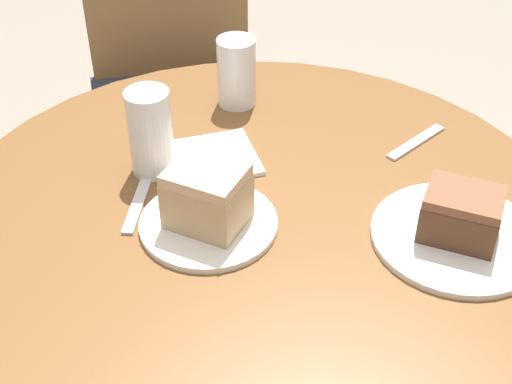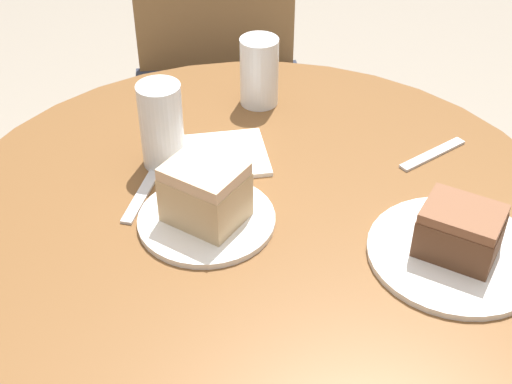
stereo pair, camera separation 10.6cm
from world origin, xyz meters
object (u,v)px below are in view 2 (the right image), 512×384
object	(u,v)px
plate_near	(207,220)
plate_far	(455,253)
glass_water	(162,130)
cake_slice_near	(205,192)
cake_slice_far	(460,231)
chair	(220,75)
glass_lemonade	(259,75)

from	to	relation	value
plate_near	plate_far	world-z (taller)	same
glass_water	plate_far	bearing A→B (deg)	-32.83
plate_near	plate_far	distance (m)	0.36
plate_near	cake_slice_near	size ratio (longest dim) A/B	1.46
glass_water	cake_slice_far	bearing A→B (deg)	-32.83
plate_near	glass_water	distance (m)	0.18
chair	glass_lemonade	xyz separation A→B (m)	(0.06, -0.55, 0.30)
plate_near	glass_water	world-z (taller)	glass_water
plate_far	cake_slice_far	size ratio (longest dim) A/B	1.83
plate_near	glass_water	xyz separation A→B (m)	(-0.06, 0.16, 0.06)
cake_slice_far	glass_water	distance (m)	0.49
chair	plate_near	world-z (taller)	chair
chair	cake_slice_far	distance (m)	1.08
cake_slice_near	cake_slice_far	distance (m)	0.36
plate_near	cake_slice_far	bearing A→B (deg)	-16.79
chair	plate_far	bearing A→B (deg)	-75.27
cake_slice_near	plate_near	bearing A→B (deg)	0.00
glass_water	chair	bearing A→B (deg)	80.81
cake_slice_far	plate_far	bearing A→B (deg)	90.00
cake_slice_near	glass_water	distance (m)	0.17
plate_far	cake_slice_near	world-z (taller)	cake_slice_near
plate_near	cake_slice_far	xyz separation A→B (m)	(0.35, -0.10, 0.04)
plate_far	glass_lemonade	xyz separation A→B (m)	(-0.24, 0.45, 0.05)
plate_near	chair	bearing A→B (deg)	86.55
plate_near	glass_lemonade	bearing A→B (deg)	72.27
cake_slice_far	glass_lemonade	distance (m)	0.51
plate_far	cake_slice_far	world-z (taller)	cake_slice_far
chair	cake_slice_near	world-z (taller)	chair
chair	glass_water	world-z (taller)	chair
cake_slice_far	glass_lemonade	xyz separation A→B (m)	(-0.24, 0.45, 0.01)
cake_slice_near	plate_far	bearing A→B (deg)	-16.79
plate_far	glass_lemonade	size ratio (longest dim) A/B	1.92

